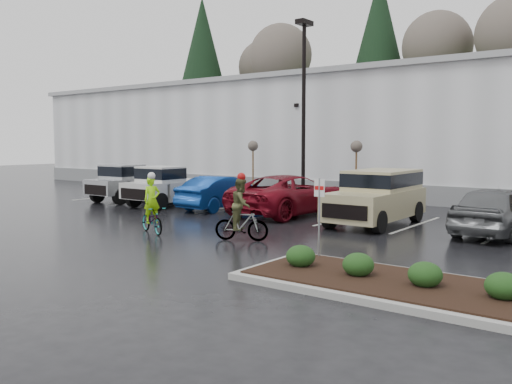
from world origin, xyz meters
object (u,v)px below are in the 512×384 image
Objects in this scene: fire_lane_sign at (319,209)px; lamppost at (304,91)px; sapling_mid at (356,150)px; pickup_silver at (136,182)px; cyclist_hivis at (152,214)px; suv_tan at (376,198)px; car_grey at (496,210)px; pickup_white at (174,185)px; car_blue at (222,193)px; car_red at (290,195)px; sapling_west at (253,149)px; cyclist_olive at (241,216)px.

lamppost is at bearing 123.46° from fire_lane_sign.
lamppost is 2.88× the size of sapling_mid.
cyclist_hivis is (8.51, -6.61, -0.32)m from pickup_silver.
suv_tan is 4.23m from car_grey.
fire_lane_sign is (5.30, -12.80, -1.32)m from sapling_mid.
suv_tan is at bearing -37.89° from lamppost.
pickup_white is (-6.98, -5.85, -1.75)m from sapling_mid.
suv_tan is (13.85, -0.26, 0.05)m from pickup_silver.
car_red is (3.52, 0.39, 0.08)m from car_blue.
sapling_west reaches higher than cyclist_olive.
cyclist_olive is at bearing -109.15° from suv_tan.
car_blue is (2.96, 0.21, -0.20)m from pickup_white.
sapling_mid is 1.53× the size of cyclist_hivis.
sapling_mid is 13.92m from fire_lane_sign.
cyclist_hivis is (2.38, -6.53, -0.12)m from car_blue.
car_red reaches higher than car_grey.
cyclist_hivis is at bearing -37.83° from pickup_silver.
suv_tan is at bearing -57.57° from sapling_mid.
lamppost is 1.77× the size of pickup_silver.
sapling_mid is 0.52× the size of car_red.
sapling_mid is (2.50, 1.00, -2.96)m from lamppost.
pickup_silver is 1.00× the size of pickup_white.
lamppost reaches higher than car_grey.
car_blue is 3.54m from car_red.
pickup_white is 2.40× the size of cyclist_olive.
fire_lane_sign is at bearing 72.74° from car_grey.
car_red is at bearing -95.41° from sapling_mid.
car_red is at bearing -4.64° from cyclist_olive.
car_blue is at bearing 9.76° from car_red.
car_blue is 11.93m from car_grey.
car_grey is 2.28× the size of cyclist_olive.
lamppost is 4.19× the size of fire_lane_sign.
lamppost is 10.07m from pickup_silver.
sapling_mid is 12.46m from cyclist_hivis.
sapling_west is 0.62× the size of pickup_white.
car_grey is (7.91, -5.52, -1.89)m from sapling_mid.
car_grey is at bearing -20.94° from sapling_west.
lamppost is at bearing -61.37° from car_red.
sapling_west reaches higher than cyclist_hivis.
car_blue is at bearing -125.46° from sapling_mid.
fire_lane_sign reaches higher than suv_tan.
car_grey is (18.06, 0.05, -0.14)m from pickup_silver.
pickup_white is 10.39m from cyclist_olive.
car_red is (2.00, -4.25, -4.83)m from lamppost.
sapling_west is 11.87m from suv_tan.
lamppost is at bearing -14.04° from sapling_west.
pickup_white is at bearing -179.88° from suv_tan.
cyclist_hivis is (-9.55, -6.66, -0.18)m from car_grey.
lamppost reaches higher than car_red.
pickup_silver reaches higher than car_grey.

